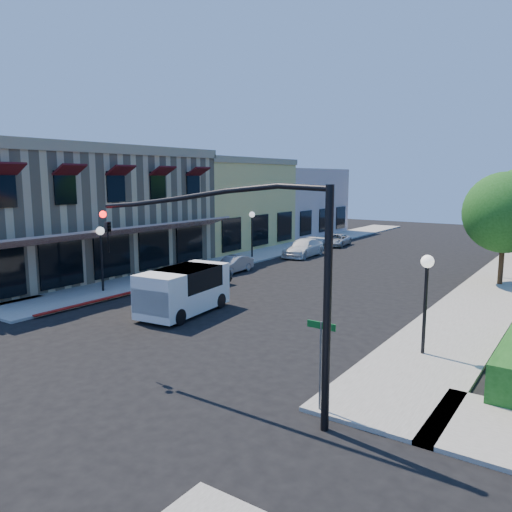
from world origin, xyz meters
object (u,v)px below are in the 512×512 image
Objects in this scene: street_tree_a at (505,213)px; lamppost_left_far at (252,223)px; parked_car_c at (303,248)px; street_name_sign at (321,352)px; parked_car_b at (233,264)px; lamppost_right_far at (503,235)px; lamppost_right_near at (426,279)px; parked_car_d at (337,240)px; lamppost_left_near at (101,242)px; signal_mast_arm at (253,258)px; white_van at (183,288)px; parked_car_a at (204,277)px.

street_tree_a reaches higher than lamppost_left_far.
lamppost_left_far is 0.77× the size of parked_car_c.
lamppost_left_far is (-16.00, 19.80, 1.04)m from street_name_sign.
street_name_sign is 19.87m from parked_car_b.
lamppost_right_near is at bearing -90.00° from lamppost_right_far.
lamppost_left_far is 10.48m from parked_car_d.
lamppost_left_far is at bearing 90.00° from lamppost_left_near.
street_tree_a reaches higher than parked_car_b.
signal_mast_arm is at bearing -24.37° from lamppost_left_near.
lamppost_right_near is at bearing 3.33° from white_van.
lamppost_right_far is at bearing 57.44° from white_van.
lamppost_right_near is at bearing -31.56° from parked_car_b.
signal_mast_arm is at bearing -96.70° from lamppost_right_far.
street_tree_a is 18.48m from white_van.
lamppost_left_far is at bearing 115.45° from parked_car_a.
parked_car_d is at bearing 99.26° from white_van.
signal_mast_arm is 2.29× the size of parked_car_a.
lamppost_right_near is 14.05m from parked_car_a.
parked_car_c reaches higher than parked_car_b.
street_name_sign is at bearing -47.72° from parked_car_b.
parked_car_c reaches higher than parked_car_d.
lamppost_right_far is at bearing 43.26° from lamppost_left_near.
lamppost_right_near is at bearing -91.23° from street_tree_a.
lamppost_left_near is (-16.00, 5.80, 1.04)m from street_name_sign.
lamppost_left_near is 0.94× the size of parked_car_d.
street_tree_a reaches higher than parked_car_a.
signal_mast_arm is 7.15m from lamppost_right_near.
white_van is 1.49× the size of parked_car_b.
parked_car_b is at bearing -95.58° from parked_car_c.
lamppost_right_near is at bearing -65.62° from parked_car_d.
signal_mast_arm reaches higher than white_van.
lamppost_left_near is 6.60m from white_van.
parked_car_b is at bearing 114.06° from white_van.
lamppost_right_near is (2.64, 6.50, -1.35)m from signal_mast_arm.
white_van is at bearing -54.64° from parked_car_a.
parked_car_c is 1.22× the size of parked_car_d.
street_tree_a is at bearing 41.47° from parked_car_a.
parked_car_b is (2.30, -5.46, -2.20)m from lamppost_left_far.
street_name_sign is 0.51× the size of white_van.
signal_mast_arm is at bearing -156.80° from street_name_sign.
signal_mast_arm is 1.73× the size of parked_car_c.
lamppost_left_far reaches higher than parked_car_a.
parked_car_a is 13.03m from parked_car_c.
lamppost_left_far is 0.94× the size of parked_car_d.
parked_car_c is at bearing 85.11° from parked_car_b.
white_van is 1.39× the size of parked_car_a.
lamppost_right_far reaches higher than parked_car_c.
white_van is (-10.91, -14.62, -2.99)m from street_tree_a.
lamppost_right_far is at bearing 47.20° from parked_car_a.
street_tree_a is at bearing -40.75° from parked_car_d.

